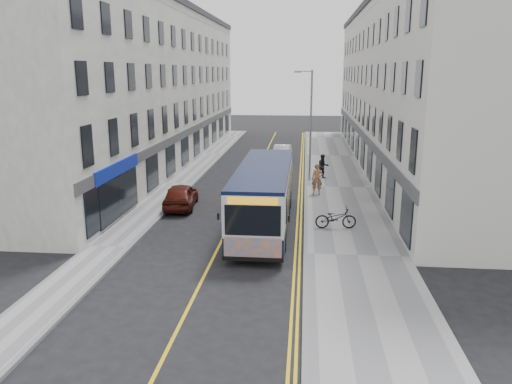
% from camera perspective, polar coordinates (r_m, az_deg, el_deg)
% --- Properties ---
extents(ground, '(140.00, 140.00, 0.00)m').
position_cam_1_polar(ground, '(23.69, -4.09, -5.88)').
color(ground, black).
rests_on(ground, ground).
extents(pavement_east, '(4.50, 64.00, 0.12)m').
position_cam_1_polar(pavement_east, '(34.97, 9.41, 0.51)').
color(pavement_east, gray).
rests_on(pavement_east, ground).
extents(pavement_west, '(2.00, 64.00, 0.12)m').
position_cam_1_polar(pavement_west, '(36.00, -8.76, 0.91)').
color(pavement_west, gray).
rests_on(pavement_west, ground).
extents(kerb_east, '(0.18, 64.00, 0.13)m').
position_cam_1_polar(kerb_east, '(34.89, 5.72, 0.60)').
color(kerb_east, slate).
rests_on(kerb_east, ground).
extents(kerb_west, '(0.18, 64.00, 0.13)m').
position_cam_1_polar(kerb_west, '(35.76, -7.21, 0.89)').
color(kerb_west, slate).
rests_on(kerb_west, ground).
extents(road_centre_line, '(0.12, 64.00, 0.01)m').
position_cam_1_polar(road_centre_line, '(35.12, -0.82, 0.65)').
color(road_centre_line, yellow).
rests_on(road_centre_line, ground).
extents(road_dbl_yellow_inner, '(0.10, 64.00, 0.01)m').
position_cam_1_polar(road_dbl_yellow_inner, '(34.91, 4.98, 0.52)').
color(road_dbl_yellow_inner, yellow).
rests_on(road_dbl_yellow_inner, ground).
extents(road_dbl_yellow_outer, '(0.10, 64.00, 0.01)m').
position_cam_1_polar(road_dbl_yellow_outer, '(34.90, 5.31, 0.51)').
color(road_dbl_yellow_outer, yellow).
rests_on(road_dbl_yellow_outer, ground).
extents(terrace_east, '(6.00, 46.00, 13.00)m').
position_cam_1_polar(terrace_east, '(43.69, 16.02, 11.30)').
color(terrace_east, silver).
rests_on(terrace_east, ground).
extents(terrace_west, '(6.00, 46.00, 13.00)m').
position_cam_1_polar(terrace_west, '(44.90, -11.25, 11.61)').
color(terrace_west, white).
rests_on(terrace_west, ground).
extents(streetlamp, '(1.32, 0.18, 8.00)m').
position_cam_1_polar(streetlamp, '(36.17, 6.16, 7.99)').
color(streetlamp, gray).
rests_on(streetlamp, ground).
extents(city_bus, '(2.61, 11.17, 3.24)m').
position_cam_1_polar(city_bus, '(25.48, 0.92, -0.28)').
color(city_bus, black).
rests_on(city_bus, ground).
extents(bicycle, '(2.12, 0.89, 1.09)m').
position_cam_1_polar(bicycle, '(25.61, 9.10, -2.95)').
color(bicycle, black).
rests_on(bicycle, pavement_east).
extents(pedestrian_near, '(0.74, 0.50, 2.00)m').
position_cam_1_polar(pedestrian_near, '(32.45, 7.00, 1.48)').
color(pedestrian_near, '#9C6647').
rests_on(pedestrian_near, pavement_east).
extents(pedestrian_far, '(1.03, 0.90, 1.80)m').
position_cam_1_polar(pedestrian_far, '(37.38, 7.66, 2.92)').
color(pedestrian_far, black).
rests_on(pedestrian_far, pavement_east).
extents(car_white, '(1.69, 4.26, 1.38)m').
position_cam_1_polar(car_white, '(45.24, 2.96, 4.47)').
color(car_white, silver).
rests_on(car_white, ground).
extents(car_maroon, '(2.10, 4.42, 1.46)m').
position_cam_1_polar(car_maroon, '(29.88, -8.59, -0.40)').
color(car_maroon, '#48130C').
rests_on(car_maroon, ground).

